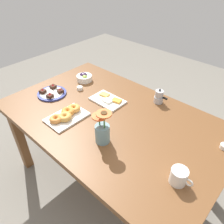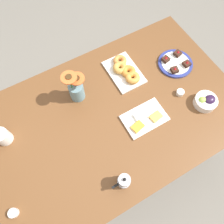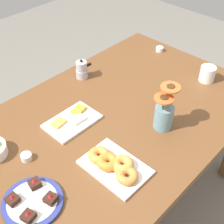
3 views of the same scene
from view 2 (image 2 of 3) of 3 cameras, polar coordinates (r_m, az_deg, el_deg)
name	(u,v)px [view 2 (image 2 of 3)]	position (r m, az deg, el deg)	size (l,w,h in m)	color
ground_plane	(112,147)	(2.03, 0.00, -9.21)	(6.00, 6.00, 0.00)	slate
dining_table	(112,120)	(1.41, 0.00, -2.12)	(1.60, 1.00, 0.74)	brown
coffee_mug	(2,137)	(1.38, -26.75, -5.77)	(0.12, 0.09, 0.09)	white
grape_bowl	(206,101)	(1.45, 23.32, 2.61)	(0.14, 0.14, 0.07)	white
cheese_platter	(144,118)	(1.32, 8.47, -1.67)	(0.26, 0.17, 0.03)	white
croissant_platter	(125,71)	(1.46, 3.39, 10.74)	(0.19, 0.28, 0.05)	white
jam_cup_honey	(180,92)	(1.45, 17.39, 4.89)	(0.05, 0.05, 0.03)	white
jam_cup_berry	(13,213)	(1.30, -24.36, -22.90)	(0.05, 0.05, 0.03)	white
dessert_plate	(175,63)	(1.57, 16.23, 12.15)	(0.23, 0.23, 0.05)	navy
flower_vase	(76,90)	(1.33, -9.31, 5.77)	(0.13, 0.09, 0.23)	#6B939E
moka_pot	(124,181)	(1.18, 3.13, -17.57)	(0.11, 0.07, 0.12)	#B7B7BC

